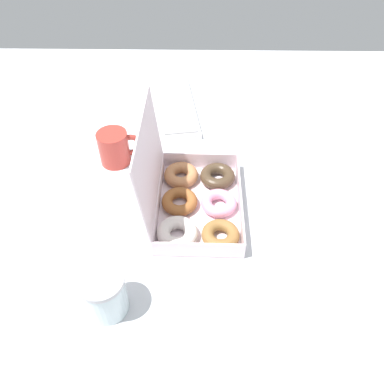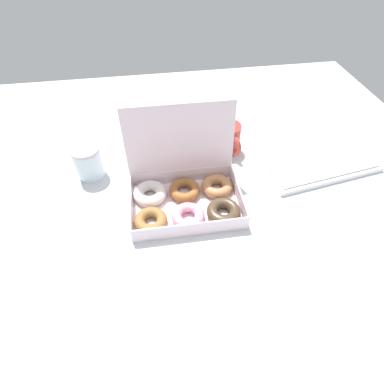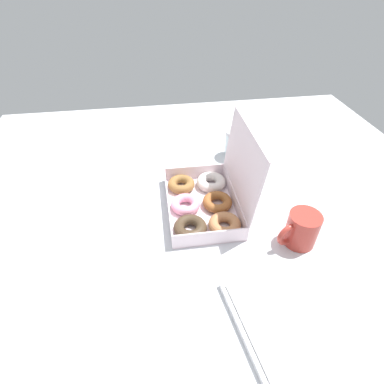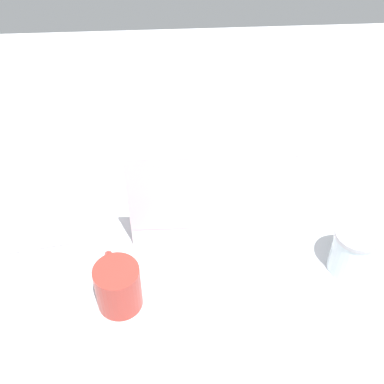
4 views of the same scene
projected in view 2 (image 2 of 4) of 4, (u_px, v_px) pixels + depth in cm
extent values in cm
cube|color=silver|center=(204.00, 203.00, 94.04)|extent=(180.00, 180.00, 2.00)
cube|color=white|center=(186.00, 206.00, 91.40)|extent=(32.97, 22.47, 0.40)
cube|color=white|center=(131.00, 206.00, 87.82)|extent=(0.67, 22.07, 5.04)
cube|color=white|center=(238.00, 195.00, 91.03)|extent=(0.67, 22.07, 5.04)
cube|color=white|center=(191.00, 229.00, 82.04)|extent=(31.90, 0.79, 5.04)
cube|color=white|center=(182.00, 176.00, 96.81)|extent=(31.90, 0.79, 5.04)
cube|color=white|center=(180.00, 139.00, 87.95)|extent=(32.73, 3.09, 21.99)
torus|color=olive|center=(151.00, 221.00, 85.32)|extent=(12.76, 12.76, 3.07)
torus|color=pink|center=(188.00, 216.00, 86.51)|extent=(12.92, 12.92, 2.92)
torus|color=#473625|center=(224.00, 211.00, 87.66)|extent=(12.84, 12.84, 3.30)
torus|color=silver|center=(150.00, 194.00, 92.64)|extent=(14.18, 14.18, 3.40)
torus|color=#98582B|center=(185.00, 190.00, 93.72)|extent=(13.47, 13.47, 2.93)
torus|color=#B8784B|center=(217.00, 186.00, 94.82)|extent=(13.26, 13.26, 3.30)
cube|color=white|center=(323.00, 169.00, 101.99)|extent=(40.99, 18.89, 1.80)
cube|color=#99999B|center=(324.00, 167.00, 101.19)|extent=(37.55, 16.35, 0.40)
cylinder|color=#A9362C|center=(227.00, 138.00, 107.16)|extent=(9.02, 9.02, 10.38)
torus|color=#A9362C|center=(234.00, 145.00, 104.17)|extent=(3.72, 7.59, 7.44)
cylinder|color=black|center=(228.00, 130.00, 104.76)|extent=(7.94, 7.94, 0.62)
cylinder|color=silver|center=(89.00, 163.00, 97.96)|extent=(9.02, 9.02, 10.09)
cylinder|color=#B2B2B7|center=(84.00, 149.00, 93.95)|extent=(9.47, 9.47, 1.00)
cube|color=white|center=(268.00, 254.00, 79.93)|extent=(12.91, 11.80, 0.15)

